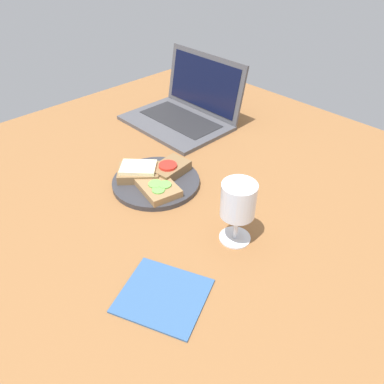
{
  "coord_description": "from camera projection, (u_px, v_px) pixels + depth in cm",
  "views": [
    {
      "loc": [
        55.95,
        -49.34,
        60.09
      ],
      "look_at": [
        6.6,
        -1.78,
        8.0
      ],
      "focal_mm": 35.0,
      "sensor_mm": 36.0,
      "label": 1
    }
  ],
  "objects": [
    {
      "name": "wooden_table",
      "position": [
        179.0,
        198.0,
        0.95
      ],
      "size": [
        140.0,
        140.0,
        3.0
      ],
      "primitive_type": "cube",
      "color": "brown",
      "rests_on": "ground"
    },
    {
      "name": "sandwich_with_cheese",
      "position": [
        139.0,
        172.0,
        0.97
      ],
      "size": [
        12.63,
        12.87,
        3.32
      ],
      "color": "brown",
      "rests_on": "plate"
    },
    {
      "name": "plate",
      "position": [
        156.0,
        182.0,
        0.97
      ],
      "size": [
        22.51,
        22.51,
        1.34
      ],
      "primitive_type": "cylinder",
      "color": "#333338",
      "rests_on": "wooden_table"
    },
    {
      "name": "sandwich_with_cucumber",
      "position": [
        158.0,
        188.0,
        0.92
      ],
      "size": [
        12.32,
        10.01,
        2.23
      ],
      "color": "#937047",
      "rests_on": "plate"
    },
    {
      "name": "sandwich_with_tomato",
      "position": [
        170.0,
        169.0,
        0.98
      ],
      "size": [
        7.78,
        10.7,
        3.26
      ],
      "color": "brown",
      "rests_on": "plate"
    },
    {
      "name": "wine_glass",
      "position": [
        238.0,
        203.0,
        0.75
      ],
      "size": [
        7.25,
        7.25,
        14.39
      ],
      "color": "white",
      "rests_on": "wooden_table"
    },
    {
      "name": "laptop",
      "position": [
        186.0,
        108.0,
        1.24
      ],
      "size": [
        33.41,
        27.17,
        19.96
      ],
      "color": "#4C4C51",
      "rests_on": "wooden_table"
    },
    {
      "name": "napkin",
      "position": [
        163.0,
        296.0,
        0.69
      ],
      "size": [
        19.69,
        18.91,
        0.4
      ],
      "primitive_type": "cube",
      "rotation": [
        0.0,
        0.0,
        0.42
      ],
      "color": "#33598C",
      "rests_on": "wooden_table"
    }
  ]
}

